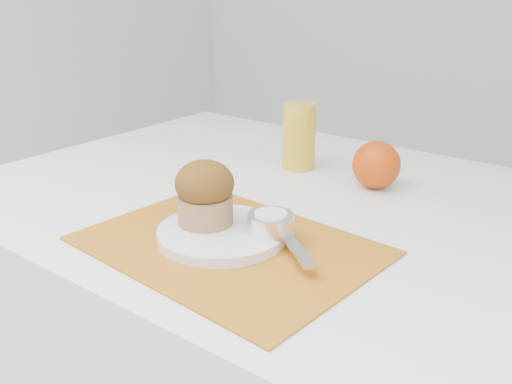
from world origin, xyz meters
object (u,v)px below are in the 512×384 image
Objects in this scene: plate at (222,233)px; orange at (376,165)px; muffin at (205,193)px; juice_glass at (299,136)px.

plate is 2.17× the size of orange.
orange is 0.90× the size of muffin.
plate is 0.34m from orange.
orange is 0.35m from muffin.
juice_glass is 0.35m from muffin.
muffin reaches higher than plate.
plate is at bearing -4.84° from muffin.
orange is (0.07, 0.33, 0.03)m from plate.
orange reaches higher than plate.
muffin is (0.06, -0.34, 0.00)m from juice_glass.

